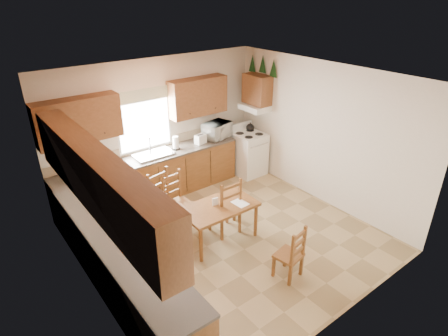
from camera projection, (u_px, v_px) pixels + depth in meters
floor at (228, 236)px, 6.42m from camera, size 4.50×4.50×0.00m
ceiling at (229, 79)px, 5.24m from camera, size 4.50×4.50×0.00m
wall_left at (85, 214)px, 4.59m from camera, size 4.50×4.50×0.00m
wall_right at (321, 134)px, 7.07m from camera, size 4.50×4.50×0.00m
wall_back at (158, 127)px, 7.43m from camera, size 4.50×4.50×0.00m
wall_front at (351, 234)px, 4.23m from camera, size 4.50×4.50×0.00m
lower_cab_back at (152, 178)px, 7.41m from camera, size 3.75×0.60×0.88m
lower_cab_left at (122, 268)px, 5.05m from camera, size 0.60×3.60×0.88m
counter_back at (150, 157)px, 7.21m from camera, size 3.75×0.63×0.04m
counter_left at (117, 241)px, 4.85m from camera, size 0.63×3.60×0.04m
backsplash at (143, 147)px, 7.37m from camera, size 3.75×0.01×0.18m
upper_cab_back_left at (78, 120)px, 6.24m from camera, size 1.41×0.33×0.75m
upper_cab_back_right at (198, 97)px, 7.56m from camera, size 1.25×0.33×0.75m
upper_cab_left at (96, 179)px, 4.36m from camera, size 0.33×3.60×0.75m
upper_cab_stove at (257, 89)px, 7.90m from camera, size 0.33×0.62×0.62m
range_hood at (255, 107)px, 8.04m from camera, size 0.44×0.62×0.12m
window_frame at (144, 121)px, 7.15m from camera, size 1.13×0.02×1.18m
window_pane at (144, 121)px, 7.15m from camera, size 1.05×0.01×1.10m
window_valance at (142, 95)px, 6.91m from camera, size 1.19×0.01×0.24m
sink_basin at (154, 154)px, 7.23m from camera, size 0.75×0.45×0.04m
pine_decal_a at (273, 68)px, 7.54m from camera, size 0.22×0.22×0.36m
pine_decal_b at (263, 64)px, 7.75m from camera, size 0.22×0.22×0.36m
pine_decal_c at (252, 63)px, 7.99m from camera, size 0.22×0.22×0.36m
stove at (249, 154)px, 8.41m from camera, size 0.63×0.65×0.93m
coffeemaker at (69, 170)px, 6.26m from camera, size 0.29×0.31×0.36m
paper_towel at (176, 143)px, 7.46m from camera, size 0.13×0.13×0.27m
toaster at (201, 139)px, 7.75m from camera, size 0.25×0.19×0.19m
microwave at (217, 130)px, 8.01m from camera, size 0.64×0.53×0.33m
dining_table at (219, 223)px, 6.22m from camera, size 1.24×0.72×0.66m
chair_near_left at (289, 252)px, 5.38m from camera, size 0.42×0.40×0.86m
chair_near_right at (225, 205)px, 6.35m from camera, size 0.45×0.43×1.05m
chair_far_left at (167, 203)px, 6.35m from camera, size 0.55×0.53×1.10m
chair_far_right at (178, 201)px, 6.54m from camera, size 0.45×0.44×0.98m
table_paper at (240, 203)px, 6.15m from camera, size 0.22×0.28×0.00m
table_card at (215, 202)px, 6.07m from camera, size 0.10×0.04×0.13m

